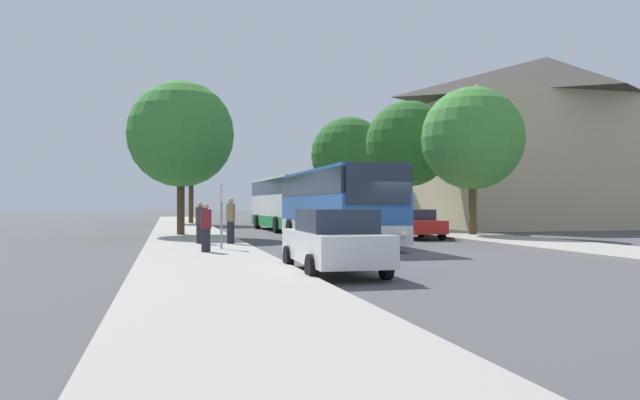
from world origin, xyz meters
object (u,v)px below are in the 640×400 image
pedestrian_walking_back (231,220)px  tree_left_far (191,150)px  parked_car_right_near (414,223)px  pedestrian_waiting_far (206,227)px  bus_front (335,205)px  bus_stop_sign (221,208)px  bus_middle (284,203)px  parked_car_left_curb (334,241)px  tree_right_near (472,138)px  pedestrian_waiting_near (200,222)px  tree_left_near (181,134)px  tree_right_far (349,155)px  tree_right_mid (409,144)px

pedestrian_walking_back → tree_left_far: (-0.54, 28.04, 5.21)m
parked_car_right_near → pedestrian_waiting_far: pedestrian_waiting_far is taller
bus_front → bus_stop_sign: size_ratio=5.25×
bus_middle → pedestrian_waiting_far: (-6.17, -19.06, -0.86)m
bus_middle → tree_left_far: (-5.49, 13.15, 4.48)m
bus_front → parked_car_left_curb: 11.85m
pedestrian_walking_back → tree_right_near: 14.48m
bus_middle → pedestrian_waiting_near: bearing=-114.8°
parked_car_left_curb → tree_left_far: tree_left_far is taller
bus_middle → parked_car_right_near: (4.55, -10.86, -1.05)m
bus_stop_sign → tree_left_near: 11.60m
bus_stop_sign → tree_left_far: (0.05, 30.78, 4.72)m
bus_stop_sign → pedestrian_waiting_far: 1.69m
bus_front → tree_right_far: size_ratio=1.33×
bus_middle → tree_left_near: size_ratio=1.42×
pedestrian_waiting_far → pedestrian_waiting_near: bearing=165.7°
bus_stop_sign → pedestrian_waiting_far: (-0.63, -1.44, -0.62)m
pedestrian_waiting_near → pedestrian_waiting_far: bearing=53.5°
pedestrian_waiting_near → pedestrian_walking_back: size_ratio=0.91×
tree_right_mid → tree_right_far: 13.38m
pedestrian_walking_back → tree_right_mid: tree_right_mid is taller
tree_left_near → bus_stop_sign: bearing=-83.8°
tree_left_far → tree_right_near: bearing=-59.7°
pedestrian_waiting_far → tree_left_near: size_ratio=0.20×
parked_car_left_curb → bus_middle: bearing=82.5°
bus_middle → pedestrian_waiting_near: (-6.13, -14.53, -0.82)m
pedestrian_walking_back → tree_left_far: tree_left_far is taller
pedestrian_waiting_near → parked_car_left_curb: bearing=68.4°
parked_car_right_near → parked_car_left_curb: bearing=62.1°
parked_car_left_curb → parked_car_right_near: (7.95, 14.23, -0.06)m
bus_middle → pedestrian_waiting_far: size_ratio=7.05×
parked_car_right_near → bus_stop_sign: 12.17m
pedestrian_waiting_far → tree_left_near: (-0.56, 12.33, 4.42)m
parked_car_left_curb → tree_left_near: bearing=100.5°
tree_right_mid → tree_right_far: bearing=90.4°
bus_stop_sign → tree_left_near: bearing=96.2°
bus_middle → bus_front: bearing=-93.2°
pedestrian_walking_back → tree_left_near: tree_left_near is taller
tree_right_far → tree_left_far: bearing=172.1°
parked_car_left_curb → pedestrian_waiting_far: 6.64m
bus_front → parked_car_right_near: (4.86, 2.83, -0.94)m
bus_stop_sign → pedestrian_waiting_far: bus_stop_sign is taller
tree_left_near → tree_left_far: size_ratio=0.89×
parked_car_left_curb → tree_right_near: (11.53, 14.91, 4.35)m
bus_front → tree_right_mid: size_ratio=1.45×
tree_left_far → parked_car_right_near: bearing=-67.3°
bus_stop_sign → pedestrian_walking_back: 2.85m
bus_stop_sign → tree_left_far: bearing=89.9°
bus_front → tree_left_far: size_ratio=1.33×
parked_car_right_near → bus_stop_sign: (-10.09, -6.76, 0.81)m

